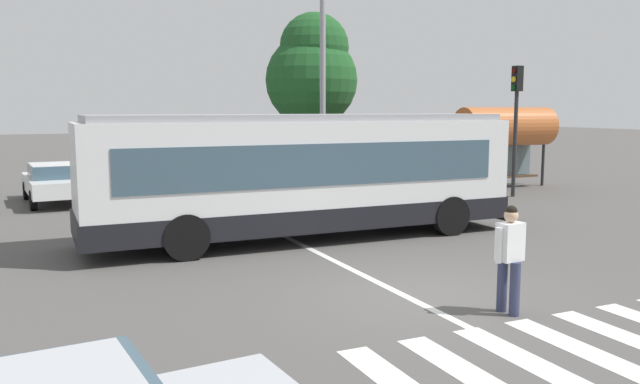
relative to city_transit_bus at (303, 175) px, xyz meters
name	(u,v)px	position (x,y,z in m)	size (l,w,h in m)	color
ground_plane	(421,297)	(-0.12, -5.47, -1.59)	(160.00, 160.00, 0.00)	#514F4C
city_transit_bus	(303,175)	(0.00, 0.00, 0.00)	(10.76, 2.70, 3.06)	black
pedestrian_crossing_street	(510,253)	(0.62, -6.80, -0.62)	(0.58, 0.42, 1.72)	#333856
parked_car_white	(56,181)	(-5.34, 8.98, -0.82)	(2.13, 4.62, 1.35)	black
parked_car_charcoal	(140,178)	(-2.60, 8.64, -0.82)	(2.07, 4.60, 1.35)	black
parked_car_blue	(209,174)	(0.02, 9.11, -0.82)	(2.20, 4.64, 1.35)	black
parked_car_champagne	(275,171)	(2.69, 9.21, -0.82)	(2.10, 4.61, 1.35)	black
parked_car_black	(344,169)	(5.45, 8.62, -0.82)	(1.93, 4.53, 1.35)	black
parked_car_red	(405,167)	(8.20, 8.48, -0.82)	(2.03, 4.58, 1.35)	black
traffic_light_far_corner	(516,110)	(9.98, 3.85, 1.58)	(0.33, 0.32, 4.72)	#28282B
bus_stop_shelter	(505,128)	(11.37, 6.03, 0.83)	(4.20, 1.54, 3.25)	#28282B
twin_arm_street_lamp	(323,31)	(3.32, 6.08, 4.25)	(4.19, 0.32, 9.61)	#939399
background_tree_right	(312,71)	(5.59, 12.16, 3.28)	(4.12, 4.12, 7.43)	brown
crosswalk_painted_stripes	(595,355)	(0.48, -8.65, -1.58)	(6.05, 3.02, 0.01)	silver
lane_center_line	(355,271)	(-0.35, -3.47, -1.58)	(0.16, 24.00, 0.01)	silver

